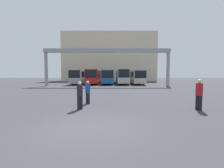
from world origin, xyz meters
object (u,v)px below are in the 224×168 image
Objects in this scene: bus_slot_4 at (136,76)px; pedestrian_mid_right at (88,92)px; bus_slot_2 at (108,76)px; pedestrian_near_right at (199,94)px; bus_slot_3 at (122,76)px; bus_slot_1 at (94,76)px; bus_slot_0 at (80,76)px; pedestrian_mid_left at (80,95)px.

bus_slot_4 is 25.50m from pedestrian_mid_right.
bus_slot_2 reaches higher than bus_slot_4.
bus_slot_3 is at bearing 151.80° from pedestrian_near_right.
bus_slot_3 is 27.19m from pedestrian_near_right.
pedestrian_mid_right is (-4.14, -25.04, -1.03)m from bus_slot_3.
bus_slot_1 is 0.91× the size of bus_slot_2.
bus_slot_0 reaches higher than bus_slot_4.
bus_slot_1 is 27.96m from pedestrian_near_right.
bus_slot_2 is 6.59m from bus_slot_4.
bus_slot_2 reaches higher than pedestrian_near_right.
pedestrian_mid_right is at bearing -99.40° from bus_slot_3.
bus_slot_3 is (9.86, 0.52, 0.10)m from bus_slot_0.
bus_slot_2 is 6.59× the size of pedestrian_near_right.
bus_slot_0 reaches higher than pedestrian_mid_left.
bus_slot_2 is 3.29m from bus_slot_3.
pedestrian_near_right is at bearing -77.17° from bus_slot_2.
pedestrian_mid_left reaches higher than pedestrian_mid_right.
bus_slot_2 is 27.59m from pedestrian_near_right.
bus_slot_3 reaches higher than bus_slot_4.
bus_slot_3 is at bearing -59.97° from pedestrian_mid_right.
bus_slot_0 is at bearing -176.96° from bus_slot_3.
pedestrian_near_right is 1.09× the size of pedestrian_mid_left.
bus_slot_4 is 6.02× the size of pedestrian_near_right.
bus_slot_4 is (13.15, -0.14, -0.04)m from bus_slot_0.
bus_slot_1 is at bearing -3.19° from bus_slot_0.
bus_slot_2 reaches higher than pedestrian_mid_right.
pedestrian_mid_right is 0.91× the size of pedestrian_near_right.
bus_slot_4 is (9.86, 0.05, -0.08)m from bus_slot_1.
bus_slot_1 is at bearing -44.87° from pedestrian_mid_right.
bus_slot_4 reaches higher than pedestrian_mid_left.
bus_slot_1 is 0.89× the size of bus_slot_3.
bus_slot_2 reaches higher than pedestrian_mid_left.
pedestrian_mid_left is (-7.19, 0.24, -0.08)m from pedestrian_near_right.
bus_slot_1 is at bearing -120.40° from pedestrian_mid_left.
bus_slot_1 reaches higher than bus_slot_0.
pedestrian_mid_left is (-7.64, -26.13, -0.87)m from bus_slot_4.
pedestrian_mid_right is at bearing -76.88° from bus_slot_0.
pedestrian_near_right is at bearing -156.40° from pedestrian_mid_right.
bus_slot_4 reaches higher than pedestrian_near_right.
bus_slot_4 is (3.29, -0.66, -0.14)m from bus_slot_3.
bus_slot_2 is at bearing -177.78° from bus_slot_3.
bus_slot_0 is 0.92× the size of bus_slot_3.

